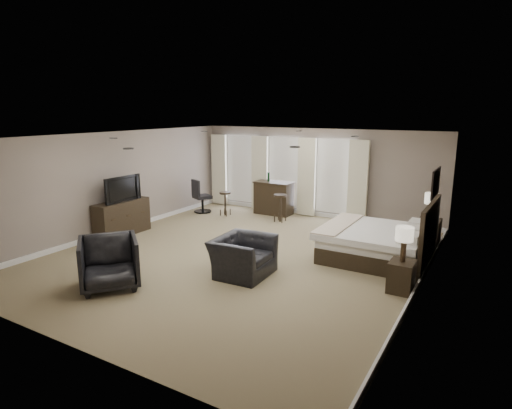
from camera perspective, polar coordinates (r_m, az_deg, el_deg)
The scene contains 16 objects.
room at distance 9.11m, azimuth -2.35°, elevation 0.89°, with size 7.60×8.60×2.64m.
window_bay at distance 13.14m, azimuth 3.64°, elevation 4.07°, with size 5.25×0.20×2.30m.
bed at distance 9.44m, azimuth 15.50°, elevation -3.03°, with size 2.13×2.04×1.36m, color silver.
nightstand_near at distance 8.04m, azimuth 18.80°, elevation -9.05°, with size 0.41×0.50×0.55m, color black.
nightstand_far at distance 10.75m, azimuth 22.00°, elevation -3.55°, with size 0.49×0.60×0.65m, color black.
lamp_near at distance 7.85m, azimuth 19.11°, elevation -5.05°, with size 0.30×0.30×0.63m, color beige.
lamp_far at distance 10.60m, azimuth 22.28°, elevation -0.24°, with size 0.30×0.30×0.62m, color beige.
wall_art at distance 9.02m, azimuth 22.79°, elevation 2.69°, with size 0.04×0.96×0.56m, color slate.
dresser at distance 11.41m, azimuth -17.44°, elevation -1.72°, with size 0.49×1.51×0.88m, color black.
tv at distance 11.30m, azimuth -17.61°, elevation 0.80°, with size 1.12×0.64×0.15m, color black.
armchair_near at distance 8.28m, azimuth -1.78°, elevation -6.07°, with size 1.14×0.74×1.00m, color black.
armchair_far at distance 8.13m, azimuth -19.01°, elevation -7.05°, with size 0.99×0.93×1.02m, color black.
bar_counter at distance 13.05m, azimuth 2.38°, elevation 0.91°, with size 1.15×0.60×1.01m, color black.
bar_stool_left at distance 12.91m, azimuth -4.12°, elevation 0.11°, with size 0.34×0.34×0.72m, color black.
bar_stool_right at distance 12.17m, azimuth 3.25°, elevation -0.47°, with size 0.38×0.38×0.79m, color black.
desk_chair at distance 13.33m, azimuth -7.17°, elevation 1.15°, with size 0.53×0.53×1.04m, color black.
Camera 1 is at (4.81, -7.51, 3.15)m, focal length 30.00 mm.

